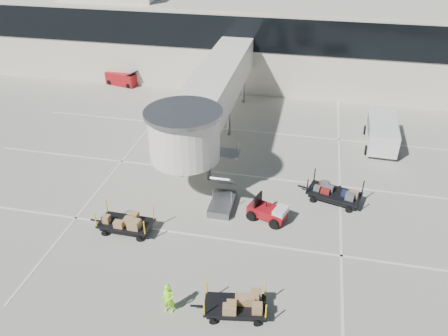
{
  "coord_description": "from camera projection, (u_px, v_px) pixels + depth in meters",
  "views": [
    {
      "loc": [
        3.42,
        -16.9,
        16.77
      ],
      "look_at": [
        -1.6,
        6.52,
        2.0
      ],
      "focal_mm": 35.0,
      "sensor_mm": 36.0,
      "label": 1
    }
  ],
  "objects": [
    {
      "name": "jet_bridge",
      "position": [
        209.0,
        98.0,
        32.15
      ],
      "size": [
        5.7,
        20.4,
        6.03
      ],
      "color": "silver",
      "rests_on": "ground"
    },
    {
      "name": "box_cart_far",
      "position": [
        124.0,
        222.0,
        25.68
      ],
      "size": [
        3.85,
        1.62,
        1.5
      ],
      "rotation": [
        0.0,
        0.0,
        -0.02
      ],
      "color": "black",
      "rests_on": "ground"
    },
    {
      "name": "suitcase_cart",
      "position": [
        334.0,
        193.0,
        28.18
      ],
      "size": [
        4.19,
        2.49,
        1.61
      ],
      "rotation": [
        0.0,
        0.0,
        -0.27
      ],
      "color": "black",
      "rests_on": "ground"
    },
    {
      "name": "terminal",
      "position": [
        282.0,
        39.0,
        46.31
      ],
      "size": [
        64.0,
        12.11,
        15.2
      ],
      "color": "beige",
      "rests_on": "ground"
    },
    {
      "name": "baggage_tug",
      "position": [
        268.0,
        212.0,
        26.58
      ],
      "size": [
        2.59,
        2.12,
        1.54
      ],
      "rotation": [
        0.0,
        0.0,
        -0.33
      ],
      "color": "maroon",
      "rests_on": "ground"
    },
    {
      "name": "lane_markings",
      "position": [
        245.0,
        173.0,
        31.36
      ],
      "size": [
        40.0,
        30.0,
        0.02
      ],
      "color": "silver",
      "rests_on": "ground"
    },
    {
      "name": "minivan",
      "position": [
        382.0,
        131.0,
        34.42
      ],
      "size": [
        2.5,
        5.39,
        2.01
      ],
      "rotation": [
        0.0,
        0.0,
        -0.03
      ],
      "color": "silver",
      "rests_on": "ground"
    },
    {
      "name": "box_cart_near",
      "position": [
        233.0,
        306.0,
        20.42
      ],
      "size": [
        3.67,
        1.89,
        1.41
      ],
      "rotation": [
        0.0,
        0.0,
        0.16
      ],
      "color": "black",
      "rests_on": "ground"
    },
    {
      "name": "ground",
      "position": [
        228.0,
        265.0,
        23.48
      ],
      "size": [
        140.0,
        140.0,
        0.0
      ],
      "primitive_type": "plane",
      "color": "#B7B4A4",
      "rests_on": "ground"
    },
    {
      "name": "belt_loader",
      "position": [
        122.0,
        79.0,
        46.03
      ],
      "size": [
        3.77,
        2.13,
        1.72
      ],
      "rotation": [
        0.0,
        0.0,
        -0.23
      ],
      "color": "maroon",
      "rests_on": "ground"
    },
    {
      "name": "ground_worker",
      "position": [
        169.0,
        299.0,
        20.39
      ],
      "size": [
        0.67,
        0.48,
        1.72
      ],
      "primitive_type": "imported",
      "rotation": [
        0.0,
        0.0,
        0.12
      ],
      "color": "#95FF1A",
      "rests_on": "ground"
    }
  ]
}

